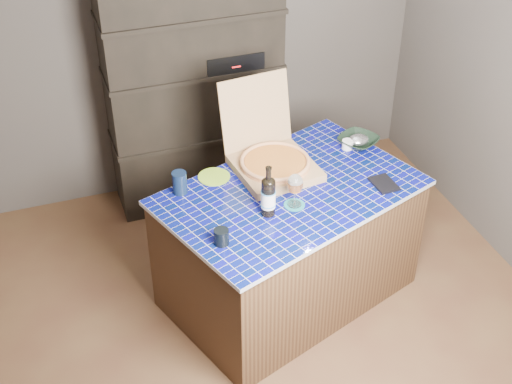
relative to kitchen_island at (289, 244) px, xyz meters
name	(u,v)px	position (x,y,z in m)	size (l,w,h in m)	color
room	(270,158)	(-0.23, -0.27, 0.84)	(3.50, 3.50, 3.50)	brown
shelving_unit	(194,86)	(-0.23, 1.26, 0.50)	(1.20, 0.41, 1.80)	black
kitchen_island	(289,244)	(0.00, 0.00, 0.00)	(1.70, 1.38, 0.81)	#4E341E
pizza_box	(273,159)	(-0.02, 0.24, 0.47)	(0.51, 0.60, 0.50)	tan
mead_bottle	(268,196)	(-0.20, -0.16, 0.53)	(0.08, 0.08, 0.31)	black
teal_trivet	(294,205)	(-0.03, -0.14, 0.41)	(0.12, 0.12, 0.01)	#167077
wine_glass	(295,185)	(-0.03, -0.14, 0.55)	(0.09, 0.09, 0.20)	white
tumbler	(221,237)	(-0.52, -0.32, 0.45)	(0.08, 0.08, 0.09)	black
dvd_case	(384,184)	(0.54, -0.13, 0.41)	(0.12, 0.18, 0.01)	black
bowl	(358,141)	(0.59, 0.32, 0.43)	(0.24, 0.24, 0.06)	black
foil_contents	(358,140)	(0.59, 0.32, 0.44)	(0.13, 0.11, 0.06)	silver
white_jar	(347,144)	(0.50, 0.31, 0.43)	(0.07, 0.07, 0.06)	white
navy_cup	(180,183)	(-0.61, 0.19, 0.47)	(0.08, 0.08, 0.13)	black
green_trivet	(214,177)	(-0.38, 0.28, 0.41)	(0.19, 0.19, 0.01)	#82B526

